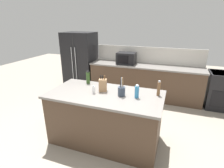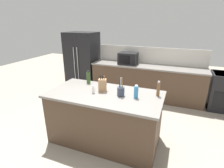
{
  "view_description": "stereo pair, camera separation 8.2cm",
  "coord_description": "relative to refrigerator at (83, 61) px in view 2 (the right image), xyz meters",
  "views": [
    {
      "loc": [
        1.05,
        -2.52,
        2.11
      ],
      "look_at": [
        0.0,
        0.35,
        0.99
      ],
      "focal_mm": 28.0,
      "sensor_mm": 36.0,
      "label": 1
    },
    {
      "loc": [
        1.13,
        -2.49,
        2.11
      ],
      "look_at": [
        0.0,
        0.35,
        0.99
      ],
      "focal_mm": 28.0,
      "sensor_mm": 36.0,
      "label": 2
    }
  ],
  "objects": [
    {
      "name": "microwave",
      "position": [
        1.52,
        -0.05,
        0.21
      ],
      "size": [
        0.51,
        0.39,
        0.32
      ],
      "color": "black",
      "rests_on": "back_counter_run"
    },
    {
      "name": "knife_block",
      "position": [
        1.7,
        -2.17,
        0.17
      ],
      "size": [
        0.15,
        0.13,
        0.29
      ],
      "rotation": [
        0.0,
        0.0,
        0.25
      ],
      "color": "#A87C54",
      "rests_on": "kitchen_island"
    },
    {
      "name": "refrigerator",
      "position": [
        0.0,
        0.0,
        0.0
      ],
      "size": [
        0.94,
        0.75,
        1.78
      ],
      "color": "black",
      "rests_on": "ground_plane"
    },
    {
      "name": "ground_plane",
      "position": [
        1.77,
        -2.25,
        -0.89
      ],
      "size": [
        14.0,
        14.0,
        0.0
      ],
      "primitive_type": "plane",
      "color": "gray"
    },
    {
      "name": "pepper_grinder",
      "position": [
        2.62,
        -2.02,
        0.17
      ],
      "size": [
        0.05,
        0.05,
        0.26
      ],
      "color": "brown",
      "rests_on": "kitchen_island"
    },
    {
      "name": "salt_shaker",
      "position": [
        1.59,
        -2.31,
        0.12
      ],
      "size": [
        0.05,
        0.05,
        0.13
      ],
      "color": "silver",
      "rests_on": "kitchen_island"
    },
    {
      "name": "kitchen_island",
      "position": [
        1.77,
        -2.25,
        -0.42
      ],
      "size": [
        1.95,
        0.99,
        0.94
      ],
      "color": "#4C3828",
      "rests_on": "ground_plane"
    },
    {
      "name": "dish_soap_bottle",
      "position": [
        2.31,
        -2.23,
        0.15
      ],
      "size": [
        0.07,
        0.07,
        0.22
      ],
      "color": "#3384BC",
      "rests_on": "kitchen_island"
    },
    {
      "name": "olive_oil_bottle",
      "position": [
        1.26,
        -1.89,
        0.17
      ],
      "size": [
        0.07,
        0.07,
        0.25
      ],
      "color": "#2D4C1E",
      "rests_on": "kitchen_island"
    },
    {
      "name": "utensil_crock",
      "position": [
        2.06,
        -2.24,
        0.13
      ],
      "size": [
        0.12,
        0.12,
        0.32
      ],
      "color": "#333D4C",
      "rests_on": "kitchen_island"
    },
    {
      "name": "back_counter_run",
      "position": [
        2.07,
        -0.05,
        -0.42
      ],
      "size": [
        3.11,
        0.66,
        0.94
      ],
      "color": "#4C3828",
      "rests_on": "ground_plane"
    },
    {
      "name": "wall_backsplash",
      "position": [
        2.07,
        0.27,
        0.28
      ],
      "size": [
        3.07,
        0.03,
        0.46
      ],
      "primitive_type": "cube",
      "color": "beige",
      "rests_on": "back_counter_run"
    }
  ]
}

